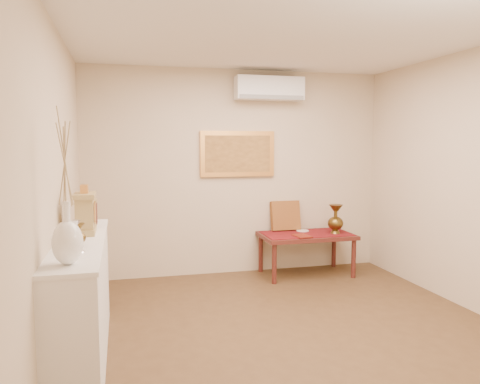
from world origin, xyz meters
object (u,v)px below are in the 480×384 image
object	(u,v)px
white_vase	(65,185)
low_table	(306,239)
brass_urn_tall	(336,216)
display_ledge	(82,301)
mantel_clock	(85,213)
wooden_chest	(88,213)

from	to	relation	value
white_vase	low_table	bearing A→B (deg)	44.74
brass_urn_tall	display_ledge	xyz separation A→B (m)	(-3.05, -1.79, -0.30)
mantel_clock	brass_urn_tall	bearing A→B (deg)	26.64
low_table	mantel_clock	bearing A→B (deg)	-148.75
display_ledge	wooden_chest	bearing A→B (deg)	87.85
display_ledge	low_table	xyz separation A→B (m)	(2.67, 1.88, -0.01)
brass_urn_tall	low_table	xyz separation A→B (m)	(-0.37, 0.09, -0.30)
white_vase	low_table	xyz separation A→B (m)	(2.68, 2.66, -0.99)
white_vase	display_ledge	world-z (taller)	white_vase
mantel_clock	wooden_chest	bearing A→B (deg)	90.61
white_vase	display_ledge	bearing A→B (deg)	89.53
brass_urn_tall	display_ledge	bearing A→B (deg)	-149.59
wooden_chest	low_table	size ratio (longest dim) A/B	0.20
wooden_chest	low_table	xyz separation A→B (m)	(2.65, 1.25, -0.62)
mantel_clock	low_table	xyz separation A→B (m)	(2.65, 1.61, -0.67)
mantel_clock	white_vase	bearing A→B (deg)	-91.84
white_vase	wooden_chest	bearing A→B (deg)	88.78
white_vase	wooden_chest	world-z (taller)	white_vase
display_ledge	mantel_clock	world-z (taller)	mantel_clock
display_ledge	wooden_chest	size ratio (longest dim) A/B	8.28
brass_urn_tall	low_table	size ratio (longest dim) A/B	0.39
brass_urn_tall	wooden_chest	bearing A→B (deg)	-159.06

